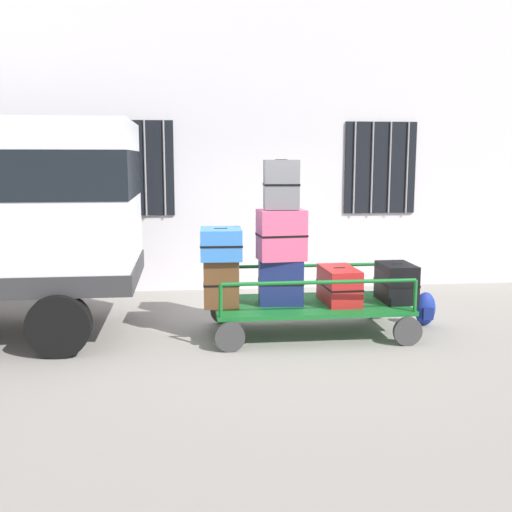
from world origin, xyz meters
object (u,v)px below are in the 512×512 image
(luggage_cart, at_px, (310,308))
(suitcase_center_bottom, at_px, (339,285))
(suitcase_left_middle, at_px, (221,244))
(suitcase_midleft_bottom, at_px, (281,282))
(suitcase_midleft_middle, at_px, (281,235))
(backpack, at_px, (425,309))
(suitcase_midright_bottom, at_px, (396,282))
(suitcase_midleft_top, at_px, (281,184))
(suitcase_left_bottom, at_px, (221,282))

(luggage_cart, distance_m, suitcase_center_bottom, 0.46)
(suitcase_left_middle, relative_size, suitcase_midleft_bottom, 1.08)
(luggage_cart, xyz_separation_m, suitcase_midleft_bottom, (-0.36, 0.03, 0.33))
(suitcase_midleft_middle, distance_m, backpack, 2.21)
(luggage_cart, relative_size, suitcase_midleft_bottom, 4.23)
(suitcase_left_middle, distance_m, suitcase_midleft_middle, 0.73)
(suitcase_midright_bottom, distance_m, backpack, 0.67)
(suitcase_midleft_middle, distance_m, suitcase_midright_bottom, 1.58)
(suitcase_midleft_middle, bearing_deg, suitcase_center_bottom, 1.01)
(backpack, bearing_deg, suitcase_midleft_bottom, -174.52)
(suitcase_center_bottom, bearing_deg, suitcase_midright_bottom, -0.55)
(suitcase_midleft_top, bearing_deg, backpack, 5.32)
(suitcase_left_middle, distance_m, suitcase_center_bottom, 1.55)
(suitcase_left_middle, relative_size, suitcase_midright_bottom, 1.01)
(suitcase_left_bottom, bearing_deg, suitcase_midleft_bottom, -0.70)
(suitcase_left_middle, bearing_deg, suitcase_center_bottom, -0.40)
(suitcase_midleft_top, relative_size, backpack, 1.34)
(suitcase_midleft_middle, relative_size, suitcase_midleft_top, 1.04)
(suitcase_midleft_middle, relative_size, suitcase_center_bottom, 0.81)
(luggage_cart, xyz_separation_m, suitcase_midright_bottom, (1.09, -0.01, 0.29))
(suitcase_left_middle, bearing_deg, suitcase_left_bottom, 90.00)
(suitcase_midleft_bottom, xyz_separation_m, suitcase_midleft_top, (0.00, 0.01, 1.18))
(suitcase_midleft_top, xyz_separation_m, suitcase_midright_bottom, (1.45, -0.04, -1.22))
(suitcase_midleft_top, bearing_deg, suitcase_center_bottom, -2.94)
(luggage_cart, distance_m, suitcase_midleft_middle, 0.98)
(suitcase_midleft_bottom, distance_m, backpack, 2.00)
(suitcase_center_bottom, height_order, suitcase_midright_bottom, suitcase_midright_bottom)
(suitcase_midleft_bottom, height_order, suitcase_center_bottom, suitcase_midleft_bottom)
(luggage_cart, bearing_deg, suitcase_midright_bottom, -0.67)
(suitcase_center_bottom, height_order, backpack, suitcase_center_bottom)
(suitcase_left_middle, relative_size, suitcase_midleft_top, 1.04)
(suitcase_midleft_middle, xyz_separation_m, suitcase_midleft_top, (0.00, 0.05, 0.60))
(suitcase_midleft_bottom, bearing_deg, suitcase_midright_bottom, -1.54)
(luggage_cart, relative_size, suitcase_midleft_top, 4.08)
(luggage_cart, distance_m, suitcase_left_bottom, 1.14)
(suitcase_left_bottom, bearing_deg, suitcase_left_middle, -90.00)
(suitcase_midleft_top, relative_size, suitcase_midright_bottom, 0.97)
(suitcase_midleft_bottom, bearing_deg, suitcase_center_bottom, -2.53)
(suitcase_left_bottom, xyz_separation_m, suitcase_midleft_top, (0.73, -0.00, 1.17))
(suitcase_left_middle, height_order, suitcase_midleft_top, suitcase_midleft_top)
(suitcase_midleft_middle, height_order, suitcase_center_bottom, suitcase_midleft_middle)
(luggage_cart, xyz_separation_m, suitcase_center_bottom, (0.36, -0.01, 0.27))
(luggage_cart, height_order, suitcase_center_bottom, suitcase_center_bottom)
(suitcase_midleft_middle, xyz_separation_m, backpack, (1.94, 0.23, -1.03))
(suitcase_left_bottom, distance_m, suitcase_midleft_middle, 0.93)
(luggage_cart, height_order, suitcase_midright_bottom, suitcase_midright_bottom)
(suitcase_midleft_bottom, xyz_separation_m, suitcase_midright_bottom, (1.45, -0.04, -0.04))
(suitcase_midleft_middle, relative_size, suitcase_midright_bottom, 1.00)
(luggage_cart, relative_size, backpack, 5.48)
(suitcase_left_middle, height_order, suitcase_midright_bottom, suitcase_left_middle)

